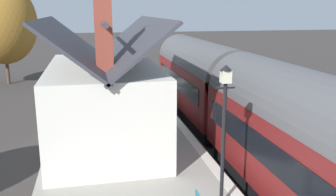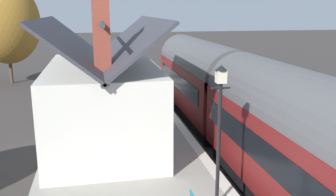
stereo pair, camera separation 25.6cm
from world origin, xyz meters
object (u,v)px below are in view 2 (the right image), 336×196
bench_by_lamp (129,83)px  tree_behind_building (6,23)px  train (293,138)px  bench_mid_platform (121,74)px  planter_edge_near (143,87)px  planter_by_door (83,88)px  planter_corner_building (84,92)px  bench_platform_end (130,92)px  planter_bench_left (109,75)px  planter_under_sign (80,102)px  station_building (103,101)px  lamp_post_platform (220,110)px

bench_by_lamp → tree_behind_building: bearing=47.3°
train → bench_by_lamp: 14.41m
bench_mid_platform → planter_edge_near: bearing=-169.6°
planter_by_door → train: bearing=-154.7°
planter_corner_building → planter_by_door: bearing=3.8°
bench_platform_end → planter_bench_left: bench_platform_end is taller
bench_platform_end → planter_bench_left: (6.14, 0.95, -0.07)m
bench_mid_platform → planter_under_sign: bearing=161.3°
bench_mid_platform → planter_edge_near: planter_edge_near is taller
station_building → bench_by_lamp: (9.34, -1.87, -1.21)m
lamp_post_platform → bench_by_lamp: bearing=3.6°
planter_by_door → tree_behind_building: size_ratio=0.11×
tree_behind_building → lamp_post_platform: bearing=-156.9°
bench_platform_end → planter_by_door: bench_platform_end is taller
bench_mid_platform → planter_by_door: (-3.63, 2.64, -0.20)m
planter_by_door → planter_under_sign: 4.32m
train → lamp_post_platform: lamp_post_platform is taller
bench_by_lamp → planter_bench_left: 3.75m
planter_edge_near → planter_bench_left: size_ratio=1.20×
bench_by_lamp → planter_corner_building: 3.19m
planter_corner_building → planter_by_door: planter_corner_building is taller
station_building → planter_by_door: (9.33, 1.06, -1.41)m
train → planter_under_sign: train is taller
planter_bench_left → tree_behind_building: size_ratio=0.09×
planter_bench_left → bench_platform_end: bearing=-171.2°
tree_behind_building → train: bearing=-150.5°
tree_behind_building → bench_platform_end: bearing=-141.1°
planter_corner_building → lamp_post_platform: bearing=-164.3°
bench_mid_platform → tree_behind_building: bearing=61.9°
bench_mid_platform → planter_corner_building: (-5.05, 2.55, -0.16)m
planter_bench_left → tree_behind_building: tree_behind_building is taller
planter_by_door → planter_corner_building: bearing=-176.2°
station_building → planter_by_door: station_building is taller
train → planter_bench_left: 18.16m
bench_by_lamp → bench_platform_end: bearing=175.5°
train → planter_by_door: (13.90, 6.56, -1.11)m
train → planter_bench_left: (17.49, 4.78, -0.98)m
bench_mid_platform → lamp_post_platform: 18.67m
train → bench_mid_platform: bearing=12.6°
planter_corner_building → tree_behind_building: bearing=32.2°
bench_mid_platform → lamp_post_platform: bearing=-176.2°
planter_under_sign → bench_by_lamp: bearing=-34.5°
bench_platform_end → bench_mid_platform: same height
train → planter_edge_near: train is taller
lamp_post_platform → train: bearing=-70.2°
planter_corner_building → planter_by_door: 1.43m
bench_platform_end → planter_under_sign: 3.28m
bench_platform_end → tree_behind_building: 14.34m
station_building → planter_edge_near: station_building is taller
planter_corner_building → lamp_post_platform: 14.16m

